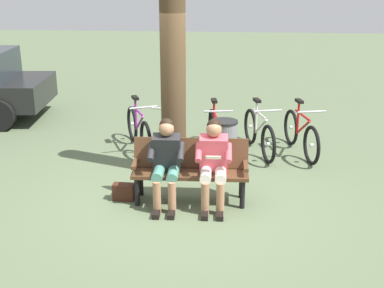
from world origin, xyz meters
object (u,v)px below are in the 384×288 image
object	(u,v)px
bicycle_purple	(259,133)
tree_trunk	(173,80)
person_reading	(213,160)
handbag	(124,192)
bicycle_red	(301,134)
person_companion	(166,159)
bench	(191,166)
litter_bin	(224,147)
bicycle_silver	(139,130)
bicycle_orange	(172,131)
bicycle_blue	(215,134)

from	to	relation	value
bicycle_purple	tree_trunk	bearing A→B (deg)	-69.12
person_reading	handbag	distance (m)	1.38
handbag	bicycle_red	size ratio (longest dim) A/B	0.18
person_reading	person_companion	world-z (taller)	same
person_reading	bicycle_purple	world-z (taller)	person_reading
bench	litter_bin	distance (m)	1.11
bicycle_silver	bicycle_purple	bearing A→B (deg)	65.25
handbag	person_reading	bearing A→B (deg)	177.79
litter_bin	bicycle_orange	size ratio (longest dim) A/B	0.52
person_reading	handbag	world-z (taller)	person_reading
person_companion	bicycle_blue	size ratio (longest dim) A/B	0.72
person_reading	bicycle_blue	world-z (taller)	person_reading
bicycle_purple	bicycle_silver	xyz separation A→B (m)	(2.15, -0.02, 0.00)
bench	bicycle_purple	world-z (taller)	bicycle_purple
litter_bin	bicycle_blue	distance (m)	0.93
litter_bin	bicycle_red	xyz separation A→B (m)	(-1.32, -1.00, -0.08)
bicycle_orange	bicycle_blue	bearing A→B (deg)	91.24
litter_bin	person_companion	bearing A→B (deg)	57.35
tree_trunk	bicycle_red	size ratio (longest dim) A/B	1.83
person_companion	bicycle_blue	xyz separation A→B (m)	(-0.58, -2.10, -0.30)
bench	litter_bin	world-z (taller)	same
bench	litter_bin	xyz separation A→B (m)	(-0.44, -1.01, -0.07)
litter_bin	bicycle_red	bearing A→B (deg)	-142.71
person_reading	bicycle_orange	size ratio (longest dim) A/B	0.72
tree_trunk	bicycle_orange	size ratio (longest dim) A/B	1.80
bicycle_blue	bicycle_silver	size ratio (longest dim) A/B	1.07
tree_trunk	person_companion	bearing A→B (deg)	91.61
handbag	bicycle_red	xyz separation A→B (m)	(-2.70, -2.13, 0.24)
litter_bin	bicycle_purple	bearing A→B (deg)	-120.54
bicycle_purple	bicycle_orange	size ratio (longest dim) A/B	0.98
person_reading	tree_trunk	xyz separation A→B (m)	(0.67, -1.15, 0.84)
bench	bicycle_orange	xyz separation A→B (m)	(0.51, -2.01, -0.15)
person_reading	bicycle_blue	xyz separation A→B (m)	(0.06, -2.08, -0.31)
bench	handbag	distance (m)	1.02
bench	bicycle_silver	bearing A→B (deg)	-62.90
bicycle_blue	bicycle_red	bearing A→B (deg)	84.52
person_reading	bicycle_silver	xyz separation A→B (m)	(1.44, -2.19, -0.31)
handbag	bicycle_purple	world-z (taller)	bicycle_purple
bicycle_silver	bicycle_blue	bearing A→B (deg)	61.18
handbag	bicycle_purple	bearing A→B (deg)	-132.94
tree_trunk	bicycle_blue	size ratio (longest dim) A/B	1.81
tree_trunk	bicycle_silver	bearing A→B (deg)	-53.61
litter_bin	bicycle_silver	xyz separation A→B (m)	(1.56, -1.02, -0.08)
bicycle_purple	bicycle_orange	world-z (taller)	same
handbag	bicycle_purple	xyz separation A→B (m)	(-1.97, -2.12, 0.24)
tree_trunk	bicycle_red	bearing A→B (deg)	-154.18
bicycle_red	bicycle_silver	world-z (taller)	same
handbag	bicycle_red	distance (m)	3.45
tree_trunk	bicycle_blue	xyz separation A→B (m)	(-0.61, -0.93, -1.15)
bicycle_red	bicycle_blue	distance (m)	1.50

